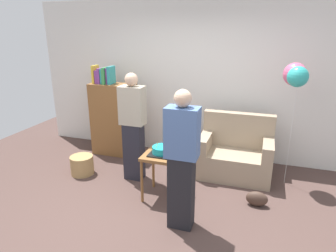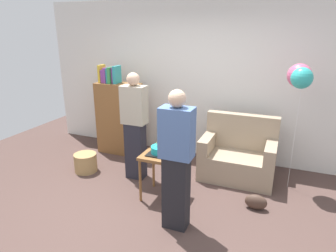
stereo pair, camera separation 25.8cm
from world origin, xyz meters
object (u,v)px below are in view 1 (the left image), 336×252
at_px(person_blowing_candles, 133,127).
at_px(person_holding_cake, 182,161).
at_px(side_table, 162,161).
at_px(birthday_cake, 162,150).
at_px(handbag, 257,199).
at_px(couch, 235,154).
at_px(wicker_basket, 82,165).
at_px(balloon_bunch, 296,75).
at_px(bookshelf, 114,118).

relative_size(person_blowing_candles, person_holding_cake, 1.00).
distance_m(side_table, birthday_cake, 0.15).
bearing_deg(handbag, side_table, -171.88).
relative_size(birthday_cake, handbag, 1.14).
xyz_separation_m(couch, person_holding_cake, (-0.45, -1.51, 0.49)).
height_order(birthday_cake, person_blowing_candles, person_blowing_candles).
distance_m(wicker_basket, balloon_bunch, 3.44).
relative_size(couch, handbag, 3.93).
distance_m(couch, side_table, 1.33).
xyz_separation_m(bookshelf, birthday_cake, (1.33, -1.16, 0.00)).
relative_size(birthday_cake, person_blowing_candles, 0.20).
relative_size(person_holding_cake, handbag, 5.82).
bearing_deg(side_table, couch, 48.64).
xyz_separation_m(birthday_cake, wicker_basket, (-1.44, 0.24, -0.54)).
relative_size(person_blowing_candles, balloon_bunch, 0.92).
relative_size(bookshelf, side_table, 2.52).
bearing_deg(bookshelf, handbag, -20.82).
height_order(person_holding_cake, wicker_basket, person_holding_cake).
height_order(bookshelf, handbag, bookshelf).
xyz_separation_m(handbag, balloon_bunch, (0.34, 0.79, 1.51)).
bearing_deg(person_holding_cake, balloon_bunch, -114.69).
bearing_deg(side_table, person_holding_cake, -51.62).
distance_m(birthday_cake, wicker_basket, 1.55).
distance_m(couch, handbag, 0.93).
height_order(couch, side_table, couch).
xyz_separation_m(couch, person_blowing_candles, (-1.46, -0.61, 0.49)).
relative_size(bookshelf, person_holding_cake, 0.99).
xyz_separation_m(side_table, person_blowing_candles, (-0.59, 0.38, 0.29)).
height_order(bookshelf, side_table, bookshelf).
height_order(person_holding_cake, handbag, person_holding_cake).
relative_size(bookshelf, handbag, 5.74).
xyz_separation_m(birthday_cake, person_holding_cake, (0.42, -0.53, 0.14)).
bearing_deg(couch, wicker_basket, -162.05).
distance_m(birthday_cake, balloon_bunch, 2.08).
bearing_deg(side_table, balloon_bunch, 31.24).
relative_size(birthday_cake, balloon_bunch, 0.18).
distance_m(person_holding_cake, handbag, 1.31).
relative_size(side_table, wicker_basket, 1.77).
bearing_deg(bookshelf, couch, -4.47).
bearing_deg(couch, bookshelf, 175.53).
distance_m(side_table, person_holding_cake, 0.73).
distance_m(bookshelf, handbag, 2.82).
xyz_separation_m(side_table, person_holding_cake, (0.42, -0.53, 0.29)).
bearing_deg(balloon_bunch, person_holding_cake, -128.24).
distance_m(bookshelf, wicker_basket, 1.07).
distance_m(bookshelf, balloon_bunch, 3.07).
bearing_deg(person_holding_cake, wicker_basket, -8.86).
distance_m(birthday_cake, person_blowing_candles, 0.72).
height_order(side_table, handbag, side_table).
bearing_deg(wicker_basket, side_table, -9.46).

